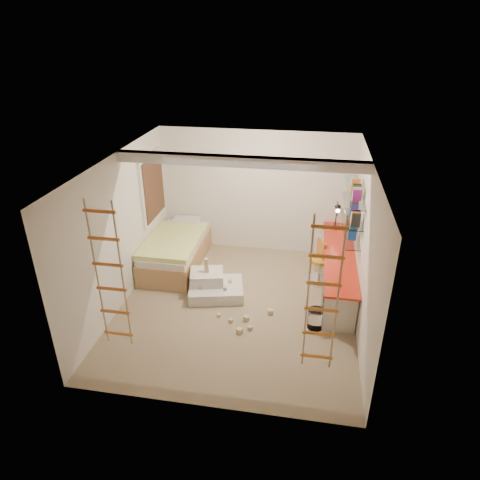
% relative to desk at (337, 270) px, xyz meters
% --- Properties ---
extents(floor, '(4.50, 4.50, 0.00)m').
position_rel_desk_xyz_m(floor, '(-1.72, -0.86, -0.40)').
color(floor, '#91795E').
rests_on(floor, ground).
extents(ceiling_beam, '(4.00, 0.18, 0.16)m').
position_rel_desk_xyz_m(ceiling_beam, '(-1.72, -0.56, 2.12)').
color(ceiling_beam, white).
rests_on(ceiling_beam, ceiling).
extents(window_frame, '(0.06, 1.15, 1.35)m').
position_rel_desk_xyz_m(window_frame, '(-3.69, 0.64, 1.15)').
color(window_frame, white).
rests_on(window_frame, wall_left).
extents(window_blind, '(0.02, 1.00, 1.20)m').
position_rel_desk_xyz_m(window_blind, '(-3.65, 0.64, 1.15)').
color(window_blind, '#4C2D1E').
rests_on(window_blind, window_frame).
extents(rope_ladder_left, '(0.41, 0.04, 2.13)m').
position_rel_desk_xyz_m(rope_ladder_left, '(-3.07, -2.61, 1.11)').
color(rope_ladder_left, orange).
rests_on(rope_ladder_left, ceiling).
extents(rope_ladder_right, '(0.41, 0.04, 2.13)m').
position_rel_desk_xyz_m(rope_ladder_right, '(-0.37, -2.61, 1.11)').
color(rope_ladder_right, orange).
rests_on(rope_ladder_right, ceiling).
extents(waste_bin, '(0.27, 0.27, 0.33)m').
position_rel_desk_xyz_m(waste_bin, '(-0.36, -1.22, -0.24)').
color(waste_bin, white).
rests_on(waste_bin, floor).
extents(desk, '(0.56, 2.80, 0.75)m').
position_rel_desk_xyz_m(desk, '(0.00, 0.00, 0.00)').
color(desk, red).
rests_on(desk, floor).
extents(shelves, '(0.25, 1.80, 0.71)m').
position_rel_desk_xyz_m(shelves, '(0.15, 0.27, 1.10)').
color(shelves, white).
rests_on(shelves, wall_right).
extents(bed, '(1.02, 2.00, 0.69)m').
position_rel_desk_xyz_m(bed, '(-3.20, 0.36, -0.07)').
color(bed, '#AD7F51').
rests_on(bed, floor).
extents(task_lamp, '(0.14, 0.36, 0.57)m').
position_rel_desk_xyz_m(task_lamp, '(-0.05, 0.96, 0.73)').
color(task_lamp, black).
rests_on(task_lamp, desk).
extents(swivel_chair, '(0.65, 0.65, 0.84)m').
position_rel_desk_xyz_m(swivel_chair, '(-0.32, 0.21, -0.09)').
color(swivel_chair, '#BA8923').
rests_on(swivel_chair, floor).
extents(play_platform, '(1.10, 0.94, 0.43)m').
position_rel_desk_xyz_m(play_platform, '(-2.21, -0.56, -0.24)').
color(play_platform, silver).
rests_on(play_platform, floor).
extents(toy_blocks, '(1.34, 1.19, 0.70)m').
position_rel_desk_xyz_m(toy_blocks, '(-1.89, -0.94, -0.17)').
color(toy_blocks, '#CCB284').
rests_on(toy_blocks, floor).
extents(books, '(0.14, 0.70, 0.92)m').
position_rel_desk_xyz_m(books, '(0.15, 0.27, 1.26)').
color(books, '#194CA5').
rests_on(books, shelves).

